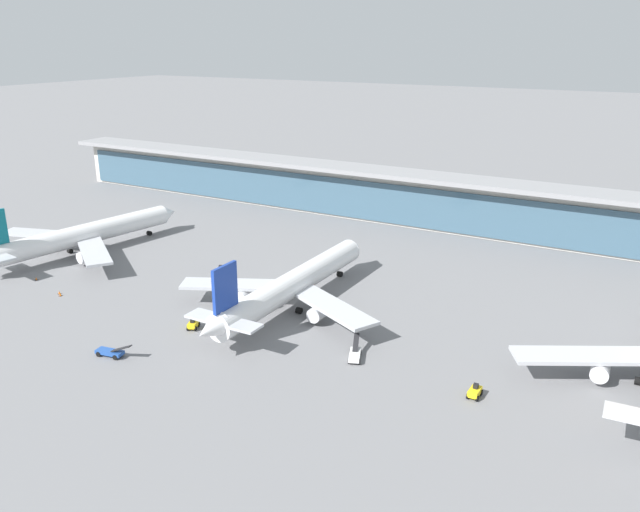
{
  "coord_description": "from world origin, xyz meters",
  "views": [
    {
      "loc": [
        63.97,
        -101.44,
        50.93
      ],
      "look_at": [
        0.0,
        10.52,
        6.99
      ],
      "focal_mm": 36.17,
      "sensor_mm": 36.0,
      "label": 1
    }
  ],
  "objects_px": {
    "safety_cone_delta": "(60,294)",
    "service_truck_near_nose_grey": "(222,270)",
    "service_truck_mid_apron_white": "(355,354)",
    "service_truck_by_tail_yellow": "(193,324)",
    "airliner_centre_stand": "(291,285)",
    "safety_cone_bravo": "(36,279)",
    "service_truck_at_far_stand_yellow": "(475,392)",
    "airliner_left_stand": "(80,236)",
    "service_truck_on_taxiway_blue": "(111,352)",
    "safety_cone_echo": "(59,293)"
  },
  "relations": [
    {
      "from": "safety_cone_bravo",
      "to": "service_truck_at_far_stand_yellow",
      "type": "bearing_deg",
      "value": 0.11
    },
    {
      "from": "airliner_left_stand",
      "to": "service_truck_near_nose_grey",
      "type": "relative_size",
      "value": 17.13
    },
    {
      "from": "airliner_centre_stand",
      "to": "safety_cone_bravo",
      "type": "relative_size",
      "value": 81.34
    },
    {
      "from": "airliner_centre_stand",
      "to": "service_truck_near_nose_grey",
      "type": "height_order",
      "value": "airliner_centre_stand"
    },
    {
      "from": "service_truck_mid_apron_white",
      "to": "safety_cone_echo",
      "type": "bearing_deg",
      "value": -175.53
    },
    {
      "from": "service_truck_on_taxiway_blue",
      "to": "service_truck_by_tail_yellow",
      "type": "bearing_deg",
      "value": 72.47
    },
    {
      "from": "airliner_left_stand",
      "to": "safety_cone_echo",
      "type": "height_order",
      "value": "airliner_left_stand"
    },
    {
      "from": "service_truck_by_tail_yellow",
      "to": "service_truck_on_taxiway_blue",
      "type": "distance_m",
      "value": 16.09
    },
    {
      "from": "service_truck_by_tail_yellow",
      "to": "service_truck_at_far_stand_yellow",
      "type": "relative_size",
      "value": 1.14
    },
    {
      "from": "airliner_centre_stand",
      "to": "service_truck_near_nose_grey",
      "type": "xyz_separation_m",
      "value": [
        -23.89,
        8.61,
        -3.91
      ]
    },
    {
      "from": "service_truck_on_taxiway_blue",
      "to": "service_truck_at_far_stand_yellow",
      "type": "xyz_separation_m",
      "value": [
        56.95,
        17.68,
        0.07
      ]
    },
    {
      "from": "safety_cone_echo",
      "to": "airliner_centre_stand",
      "type": "bearing_deg",
      "value": 21.21
    },
    {
      "from": "service_truck_mid_apron_white",
      "to": "safety_cone_delta",
      "type": "distance_m",
      "value": 65.69
    },
    {
      "from": "service_truck_mid_apron_white",
      "to": "service_truck_by_tail_yellow",
      "type": "height_order",
      "value": "service_truck_mid_apron_white"
    },
    {
      "from": "service_truck_on_taxiway_blue",
      "to": "service_truck_at_far_stand_yellow",
      "type": "distance_m",
      "value": 59.63
    },
    {
      "from": "service_truck_near_nose_grey",
      "to": "safety_cone_echo",
      "type": "bearing_deg",
      "value": -129.85
    },
    {
      "from": "service_truck_near_nose_grey",
      "to": "service_truck_at_far_stand_yellow",
      "type": "height_order",
      "value": "same"
    },
    {
      "from": "airliner_left_stand",
      "to": "service_truck_on_taxiway_blue",
      "type": "distance_m",
      "value": 59.02
    },
    {
      "from": "service_truck_at_far_stand_yellow",
      "to": "safety_cone_bravo",
      "type": "height_order",
      "value": "service_truck_at_far_stand_yellow"
    },
    {
      "from": "service_truck_on_taxiway_blue",
      "to": "safety_cone_echo",
      "type": "height_order",
      "value": "service_truck_on_taxiway_blue"
    },
    {
      "from": "service_truck_at_far_stand_yellow",
      "to": "safety_cone_echo",
      "type": "distance_m",
      "value": 87.6
    },
    {
      "from": "airliner_centre_stand",
      "to": "service_truck_at_far_stand_yellow",
      "type": "height_order",
      "value": "airliner_centre_stand"
    },
    {
      "from": "safety_cone_delta",
      "to": "service_truck_near_nose_grey",
      "type": "bearing_deg",
      "value": 52.23
    },
    {
      "from": "airliner_centre_stand",
      "to": "service_truck_mid_apron_white",
      "type": "xyz_separation_m",
      "value": [
        20.56,
        -12.64,
        -3.98
      ]
    },
    {
      "from": "service_truck_near_nose_grey",
      "to": "safety_cone_delta",
      "type": "bearing_deg",
      "value": -127.77
    },
    {
      "from": "service_truck_near_nose_grey",
      "to": "safety_cone_delta",
      "type": "distance_m",
      "value": 34.25
    },
    {
      "from": "airliner_left_stand",
      "to": "service_truck_on_taxiway_blue",
      "type": "xyz_separation_m",
      "value": [
        47.4,
        -34.94,
        -3.98
      ]
    },
    {
      "from": "service_truck_on_taxiway_blue",
      "to": "safety_cone_echo",
      "type": "distance_m",
      "value": 33.85
    },
    {
      "from": "airliner_left_stand",
      "to": "service_truck_by_tail_yellow",
      "type": "bearing_deg",
      "value": -20.56
    },
    {
      "from": "service_truck_at_far_stand_yellow",
      "to": "safety_cone_delta",
      "type": "height_order",
      "value": "service_truck_at_far_stand_yellow"
    },
    {
      "from": "airliner_left_stand",
      "to": "safety_cone_echo",
      "type": "distance_m",
      "value": 26.85
    },
    {
      "from": "service_truck_mid_apron_white",
      "to": "safety_cone_delta",
      "type": "bearing_deg",
      "value": -174.92
    },
    {
      "from": "safety_cone_bravo",
      "to": "safety_cone_echo",
      "type": "height_order",
      "value": "same"
    },
    {
      "from": "service_truck_near_nose_grey",
      "to": "service_truck_mid_apron_white",
      "type": "distance_m",
      "value": 49.27
    },
    {
      "from": "service_truck_on_taxiway_blue",
      "to": "safety_cone_bravo",
      "type": "bearing_deg",
      "value": 157.28
    },
    {
      "from": "airliner_left_stand",
      "to": "safety_cone_bravo",
      "type": "relative_size",
      "value": 81.38
    },
    {
      "from": "service_truck_on_taxiway_blue",
      "to": "safety_cone_delta",
      "type": "bearing_deg",
      "value": 154.82
    },
    {
      "from": "airliner_left_stand",
      "to": "safety_cone_echo",
      "type": "bearing_deg",
      "value": -50.59
    },
    {
      "from": "service_truck_mid_apron_white",
      "to": "service_truck_by_tail_yellow",
      "type": "distance_m",
      "value": 31.39
    },
    {
      "from": "service_truck_near_nose_grey",
      "to": "safety_cone_bravo",
      "type": "bearing_deg",
      "value": -144.83
    },
    {
      "from": "safety_cone_delta",
      "to": "safety_cone_echo",
      "type": "height_order",
      "value": "same"
    },
    {
      "from": "service_truck_mid_apron_white",
      "to": "safety_cone_bravo",
      "type": "distance_m",
      "value": 77.75
    },
    {
      "from": "airliner_left_stand",
      "to": "service_truck_near_nose_grey",
      "type": "bearing_deg",
      "value": 8.77
    },
    {
      "from": "airliner_centre_stand",
      "to": "service_truck_by_tail_yellow",
      "type": "bearing_deg",
      "value": -121.81
    },
    {
      "from": "airliner_centre_stand",
      "to": "airliner_left_stand",
      "type": "bearing_deg",
      "value": 177.61
    },
    {
      "from": "safety_cone_echo",
      "to": "service_truck_mid_apron_white",
      "type": "bearing_deg",
      "value": 4.47
    },
    {
      "from": "service_truck_mid_apron_white",
      "to": "service_truck_by_tail_yellow",
      "type": "bearing_deg",
      "value": -172.05
    },
    {
      "from": "service_truck_at_far_stand_yellow",
      "to": "safety_cone_echo",
      "type": "relative_size",
      "value": 4.12
    },
    {
      "from": "service_truck_near_nose_grey",
      "to": "safety_cone_bravo",
      "type": "height_order",
      "value": "service_truck_near_nose_grey"
    },
    {
      "from": "service_truck_by_tail_yellow",
      "to": "safety_cone_bravo",
      "type": "xyz_separation_m",
      "value": [
        -46.63,
        2.15,
        -0.56
      ]
    }
  ]
}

